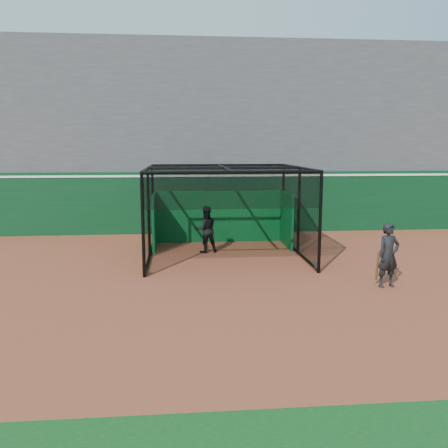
{
  "coord_description": "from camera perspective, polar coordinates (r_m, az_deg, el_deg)",
  "views": [
    {
      "loc": [
        -0.72,
        -10.83,
        3.51
      ],
      "look_at": [
        0.46,
        2.0,
        1.4
      ],
      "focal_mm": 38.0,
      "sensor_mm": 36.0,
      "label": 1
    }
  ],
  "objects": [
    {
      "name": "batting_cage",
      "position": [
        15.24,
        0.09,
        1.4
      ],
      "size": [
        4.94,
        4.88,
        2.84
      ],
      "color": "black",
      "rests_on": "ground"
    },
    {
      "name": "grandstand",
      "position": [
        23.13,
        -3.55,
        11.68
      ],
      "size": [
        50.0,
        7.85,
        8.95
      ],
      "color": "#4C4C4F",
      "rests_on": "ground"
    },
    {
      "name": "outfield_wall",
      "position": [
        19.47,
        -3.12,
        2.73
      ],
      "size": [
        50.0,
        0.5,
        2.5
      ],
      "color": "#093518",
      "rests_on": "ground"
    },
    {
      "name": "on_deck_player",
      "position": [
        12.6,
        19.16,
        -3.56
      ],
      "size": [
        0.67,
        0.52,
        1.64
      ],
      "color": "black",
      "rests_on": "ground"
    },
    {
      "name": "batter",
      "position": [
        15.82,
        -2.2,
        -0.65
      ],
      "size": [
        0.87,
        0.75,
        1.56
      ],
      "primitive_type": "imported",
      "rotation": [
        0.0,
        0.0,
        3.38
      ],
      "color": "black",
      "rests_on": "ground"
    },
    {
      "name": "ground",
      "position": [
        11.4,
        -1.42,
        -8.63
      ],
      "size": [
        120.0,
        120.0,
        0.0
      ],
      "primitive_type": "plane",
      "color": "#97472C",
      "rests_on": "ground"
    }
  ]
}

